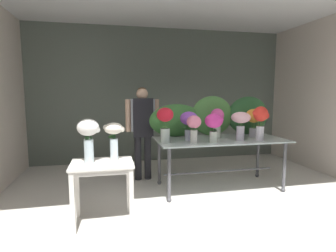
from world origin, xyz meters
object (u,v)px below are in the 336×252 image
at_px(side_table_white, 102,171).
at_px(vase_rosy_roses, 194,126).
at_px(vase_sunset_anemones, 254,119).
at_px(vase_white_roses_tall, 88,135).
at_px(display_table_glass, 220,146).
at_px(vase_cream_lisianthus_tall, 114,136).
at_px(vase_fuchsia_lilies, 217,120).
at_px(vase_crimson_stock, 165,121).
at_px(vase_scarlet_hydrangea, 261,119).
at_px(vase_blush_peonies, 241,121).
at_px(vase_violet_carnations, 189,121).
at_px(florist, 143,123).
at_px(vase_magenta_dahlias, 214,124).

height_order(side_table_white, vase_rosy_roses, vase_rosy_roses).
bearing_deg(vase_sunset_anemones, vase_white_roses_tall, -161.67).
bearing_deg(display_table_glass, vase_cream_lisianthus_tall, -155.77).
relative_size(vase_sunset_anemones, vase_fuchsia_lilies, 0.98).
bearing_deg(vase_white_roses_tall, vase_rosy_roses, 19.58).
bearing_deg(vase_white_roses_tall, vase_fuchsia_lilies, 25.51).
xyz_separation_m(display_table_glass, vase_crimson_stock, (-0.91, -0.15, 0.42)).
bearing_deg(vase_white_roses_tall, side_table_white, -0.12).
bearing_deg(vase_fuchsia_lilies, display_table_glass, -89.50).
bearing_deg(vase_sunset_anemones, vase_scarlet_hydrangea, -103.80).
xyz_separation_m(vase_sunset_anemones, vase_rosy_roses, (-1.12, -0.34, -0.04)).
bearing_deg(vase_blush_peonies, side_table_white, -163.74).
bearing_deg(vase_blush_peonies, display_table_glass, 140.86).
bearing_deg(vase_blush_peonies, vase_sunset_anemones, 34.45).
bearing_deg(vase_violet_carnations, vase_crimson_stock, -160.49).
height_order(vase_rosy_roses, vase_white_roses_tall, vase_white_roses_tall).
relative_size(florist, vase_fuchsia_lilies, 3.43).
bearing_deg(florist, vase_white_roses_tall, -118.02).
distance_m(vase_rosy_roses, vase_white_roses_tall, 1.48).
distance_m(display_table_glass, vase_fuchsia_lilies, 0.42).
relative_size(vase_violet_carnations, vase_rosy_roses, 1.09).
bearing_deg(florist, vase_fuchsia_lilies, -26.74).
distance_m(display_table_glass, vase_crimson_stock, 1.01).
height_order(vase_crimson_stock, vase_fuchsia_lilies, vase_crimson_stock).
bearing_deg(vase_rosy_roses, vase_crimson_stock, 159.99).
xyz_separation_m(display_table_glass, side_table_white, (-1.78, -0.79, -0.07)).
relative_size(side_table_white, vase_crimson_stock, 1.42).
distance_m(display_table_glass, vase_blush_peonies, 0.51).
distance_m(vase_sunset_anemones, vase_fuchsia_lilies, 0.61).
bearing_deg(vase_magenta_dahlias, vase_sunset_anemones, 21.65).
bearing_deg(vase_sunset_anemones, vase_rosy_roses, -163.24).
bearing_deg(vase_crimson_stock, vase_rosy_roses, -20.01).
relative_size(vase_sunset_anemones, vase_magenta_dahlias, 1.09).
bearing_deg(vase_violet_carnations, vase_cream_lisianthus_tall, -147.22).
xyz_separation_m(vase_scarlet_hydrangea, vase_white_roses_tall, (-2.44, -0.51, -0.07)).
relative_size(vase_rosy_roses, vase_crimson_stock, 0.79).
bearing_deg(vase_magenta_dahlias, vase_scarlet_hydrangea, -0.11).
height_order(display_table_glass, vase_violet_carnations, vase_violet_carnations).
bearing_deg(vase_magenta_dahlias, vase_fuchsia_lilies, 61.68).
distance_m(vase_rosy_roses, vase_fuchsia_lilies, 0.67).
bearing_deg(vase_blush_peonies, vase_crimson_stock, 177.74).
bearing_deg(vase_sunset_anemones, vase_blush_peonies, -145.55).
height_order(display_table_glass, vase_fuchsia_lilies, vase_fuchsia_lilies).
height_order(display_table_glass, vase_white_roses_tall, vase_white_roses_tall).
distance_m(vase_violet_carnations, vase_scarlet_hydrangea, 1.07).
height_order(vase_white_roses_tall, vase_cream_lisianthus_tall, vase_white_roses_tall).
xyz_separation_m(vase_sunset_anemones, vase_blush_peonies, (-0.36, -0.24, -0.01)).
bearing_deg(display_table_glass, vase_scarlet_hydrangea, -28.30).
bearing_deg(vase_rosy_roses, vase_scarlet_hydrangea, 0.65).
bearing_deg(vase_violet_carnations, vase_rosy_roses, -92.05).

